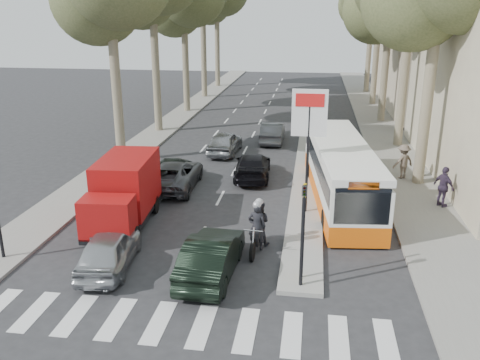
# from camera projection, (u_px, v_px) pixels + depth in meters

# --- Properties ---
(ground) EXTENTS (120.00, 120.00, 0.00)m
(ground) POSITION_uv_depth(u_px,v_px,m) (212.00, 261.00, 18.54)
(ground) COLOR #28282B
(ground) RESTS_ON ground
(sidewalk_right) EXTENTS (3.20, 70.00, 0.12)m
(sidewalk_right) POSITION_uv_depth(u_px,v_px,m) (378.00, 123.00, 40.80)
(sidewalk_right) COLOR gray
(sidewalk_right) RESTS_ON ground
(median_left) EXTENTS (2.40, 64.00, 0.12)m
(median_left) POSITION_uv_depth(u_px,v_px,m) (186.00, 111.00, 45.89)
(median_left) COLOR gray
(median_left) RESTS_ON ground
(traffic_island) EXTENTS (1.50, 26.00, 0.16)m
(traffic_island) POSITION_uv_depth(u_px,v_px,m) (308.00, 172.00, 28.39)
(traffic_island) COLOR gray
(traffic_island) RESTS_ON ground
(building_far) EXTENTS (11.00, 20.00, 16.00)m
(building_far) POSITION_uv_depth(u_px,v_px,m) (453.00, 18.00, 45.77)
(building_far) COLOR #B7A88E
(building_far) RESTS_ON ground
(billboard) EXTENTS (1.50, 12.10, 5.60)m
(billboard) POSITION_uv_depth(u_px,v_px,m) (309.00, 134.00, 21.61)
(billboard) COLOR yellow
(billboard) RESTS_ON ground
(traffic_light_island) EXTENTS (0.16, 0.41, 3.60)m
(traffic_light_island) POSITION_uv_depth(u_px,v_px,m) (303.00, 219.00, 15.90)
(traffic_light_island) COLOR black
(traffic_light_island) RESTS_ON ground
(silver_hatchback) EXTENTS (2.06, 4.20, 1.38)m
(silver_hatchback) POSITION_uv_depth(u_px,v_px,m) (109.00, 250.00, 17.87)
(silver_hatchback) COLOR #ABAFB4
(silver_hatchback) RESTS_ON ground
(dark_hatchback) EXTENTS (1.72, 4.52, 1.47)m
(dark_hatchback) POSITION_uv_depth(u_px,v_px,m) (212.00, 256.00, 17.35)
(dark_hatchback) COLOR black
(dark_hatchback) RESTS_ON ground
(queue_car_a) EXTENTS (2.45, 5.06, 1.39)m
(queue_car_a) POSITION_uv_depth(u_px,v_px,m) (174.00, 175.00, 26.02)
(queue_car_a) COLOR #47494E
(queue_car_a) RESTS_ON ground
(queue_car_b) EXTENTS (2.15, 4.69, 1.33)m
(queue_car_b) POSITION_uv_depth(u_px,v_px,m) (253.00, 166.00, 27.58)
(queue_car_b) COLOR black
(queue_car_b) RESTS_ON ground
(queue_car_c) EXTENTS (1.90, 4.33, 1.45)m
(queue_car_c) POSITION_uv_depth(u_px,v_px,m) (225.00, 142.00, 32.25)
(queue_car_c) COLOR #93969A
(queue_car_c) RESTS_ON ground
(queue_car_d) EXTENTS (1.50, 4.24, 1.39)m
(queue_car_d) POSITION_uv_depth(u_px,v_px,m) (273.00, 132.00, 35.00)
(queue_car_d) COLOR #4A4C52
(queue_car_d) RESTS_ON ground
(queue_car_e) EXTENTS (1.94, 4.19, 1.19)m
(queue_car_e) POSITION_uv_depth(u_px,v_px,m) (172.00, 169.00, 27.35)
(queue_car_e) COLOR black
(queue_car_e) RESTS_ON ground
(red_truck) EXTENTS (2.40, 5.47, 2.85)m
(red_truck) POSITION_uv_depth(u_px,v_px,m) (124.00, 192.00, 21.19)
(red_truck) COLOR black
(red_truck) RESTS_ON ground
(city_bus) EXTENTS (3.47, 10.99, 2.85)m
(city_bus) POSITION_uv_depth(u_px,v_px,m) (340.00, 171.00, 23.98)
(city_bus) COLOR #EC5E0D
(city_bus) RESTS_ON ground
(motorcycle) EXTENTS (0.88, 2.38, 2.02)m
(motorcycle) POSITION_uv_depth(u_px,v_px,m) (258.00, 226.00, 19.29)
(motorcycle) COLOR black
(motorcycle) RESTS_ON ground
(pedestrian_near) EXTENTS (1.09, 1.22, 1.90)m
(pedestrian_near) POSITION_uv_depth(u_px,v_px,m) (444.00, 187.00, 23.10)
(pedestrian_near) COLOR #3A2D44
(pedestrian_near) RESTS_ON sidewalk_right
(pedestrian_far) EXTENTS (1.31, 1.05, 1.86)m
(pedestrian_far) POSITION_uv_depth(u_px,v_px,m) (403.00, 161.00, 27.05)
(pedestrian_far) COLOR #695C4F
(pedestrian_far) RESTS_ON sidewalk_right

